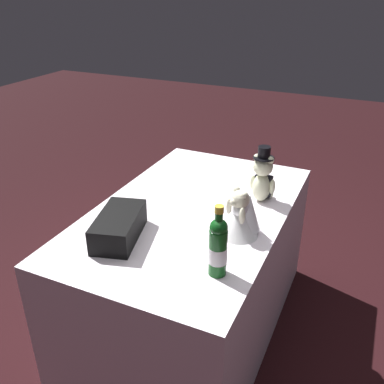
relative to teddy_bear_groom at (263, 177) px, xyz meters
name	(u,v)px	position (x,y,z in m)	size (l,w,h in m)	color
ground_plane	(192,322)	(0.25, -0.30, -0.92)	(12.00, 12.00, 0.00)	black
reception_table	(192,270)	(0.25, -0.30, -0.53)	(1.53, 0.94, 0.79)	white
teddy_bear_groom	(263,177)	(0.00, 0.00, 0.00)	(0.14, 0.14, 0.31)	beige
teddy_bear_bride	(242,215)	(0.37, 0.01, -0.04)	(0.24, 0.22, 0.24)	white
champagne_bottle	(218,246)	(0.70, 0.02, 0.00)	(0.08, 0.08, 0.31)	#124F19
signing_pen	(262,179)	(-0.26, -0.07, -0.13)	(0.13, 0.11, 0.01)	black
gift_case_black	(119,226)	(0.64, -0.49, -0.07)	(0.37, 0.26, 0.12)	black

